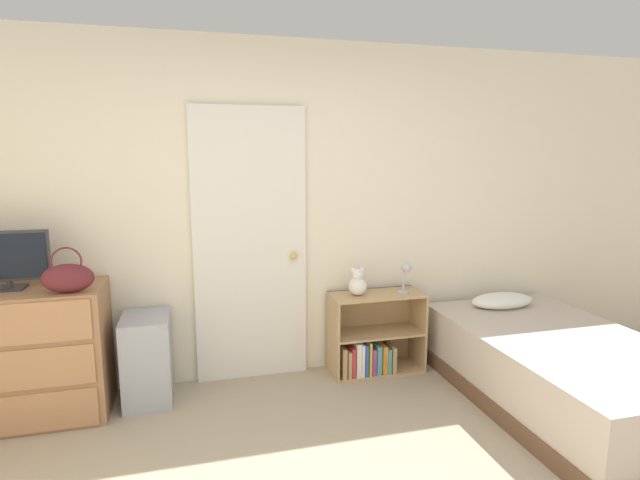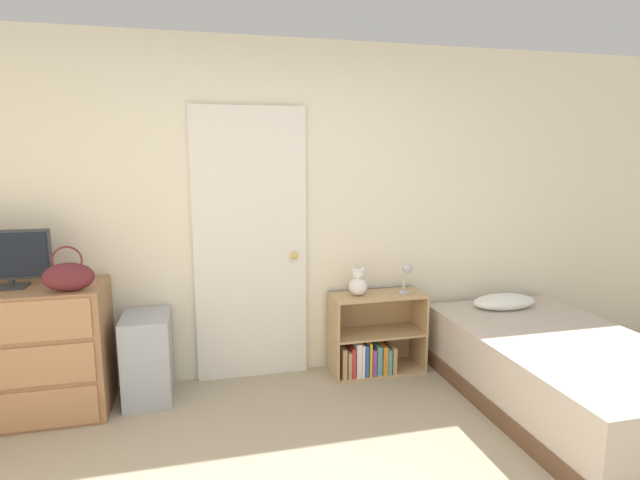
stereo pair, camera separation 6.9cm
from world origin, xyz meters
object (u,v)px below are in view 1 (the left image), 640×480
object	(u,v)px
desk_lamp	(406,272)
teddy_bear	(358,283)
bed	(561,369)
storage_bin	(147,359)
handbag	(68,277)
dresser	(24,355)
bookshelf	(371,343)
tv	(7,259)

from	to	relation	value
desk_lamp	teddy_bear	bearing A→B (deg)	173.76
bed	storage_bin	bearing A→B (deg)	164.49
handbag	storage_bin	xyz separation A→B (m)	(0.41, 0.20, -0.66)
bed	dresser	bearing A→B (deg)	168.39
dresser	teddy_bear	world-z (taller)	dresser
dresser	desk_lamp	size ratio (longest dim) A/B	4.08
storage_bin	desk_lamp	size ratio (longest dim) A/B	2.47
bookshelf	bed	distance (m)	1.37
tv	dresser	bearing A→B (deg)	-29.60
storage_bin	bed	size ratio (longest dim) A/B	0.31
bookshelf	handbag	bearing A→B (deg)	-173.17
dresser	storage_bin	distance (m)	0.76
dresser	desk_lamp	distance (m)	2.72
tv	bookshelf	world-z (taller)	tv
dresser	bed	xyz separation A→B (m)	(3.52, -0.72, -0.19)
dresser	tv	bearing A→B (deg)	150.40
storage_bin	desk_lamp	world-z (taller)	desk_lamp
dresser	handbag	size ratio (longest dim) A/B	3.30
handbag	bed	size ratio (longest dim) A/B	0.15
handbag	desk_lamp	bearing A→B (deg)	5.16
teddy_bear	bed	world-z (taller)	teddy_bear
storage_bin	bookshelf	xyz separation A→B (m)	(1.68, 0.05, -0.07)
dresser	storage_bin	xyz separation A→B (m)	(0.75, 0.05, -0.13)
tv	teddy_bear	world-z (taller)	tv
handbag	dresser	bearing A→B (deg)	154.86
bookshelf	teddy_bear	world-z (taller)	teddy_bear
storage_bin	bookshelf	bearing A→B (deg)	1.64
dresser	bookshelf	distance (m)	2.44
handbag	bookshelf	distance (m)	2.23
dresser	teddy_bear	bearing A→B (deg)	2.43
dresser	storage_bin	size ratio (longest dim) A/B	1.65
handbag	desk_lamp	distance (m)	2.37
storage_bin	desk_lamp	xyz separation A→B (m)	(1.94, 0.01, 0.50)
teddy_bear	desk_lamp	xyz separation A→B (m)	(0.38, -0.04, 0.08)
bookshelf	teddy_bear	xyz separation A→B (m)	(-0.11, 0.00, 0.49)
bookshelf	desk_lamp	xyz separation A→B (m)	(0.27, -0.04, 0.57)
teddy_bear	bookshelf	bearing A→B (deg)	-1.97
tv	teddy_bear	distance (m)	2.38
teddy_bear	desk_lamp	size ratio (longest dim) A/B	0.88
storage_bin	desk_lamp	distance (m)	2.01
storage_bin	teddy_bear	xyz separation A→B (m)	(1.56, 0.05, 0.42)
tv	handbag	world-z (taller)	tv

